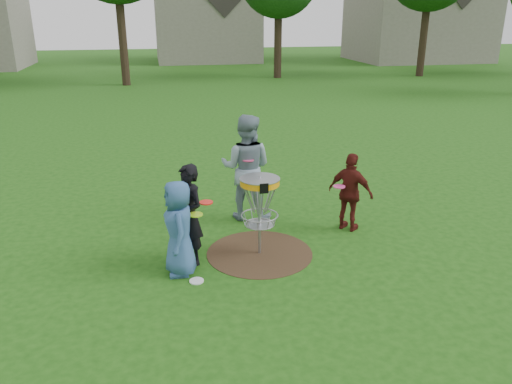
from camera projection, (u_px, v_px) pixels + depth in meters
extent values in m
plane|color=#19470F|center=(260.00, 253.00, 8.47)|extent=(100.00, 100.00, 0.00)
cylinder|color=#47331E|center=(260.00, 253.00, 8.47)|extent=(1.80, 1.80, 0.01)
imported|color=#32578A|center=(179.00, 228.00, 7.59)|extent=(0.51, 0.76, 1.52)
imported|color=black|center=(189.00, 215.00, 7.89)|extent=(0.63, 0.72, 1.66)
imported|color=gray|center=(246.00, 168.00, 9.60)|extent=(1.23, 1.11, 2.07)
imported|color=#501612|center=(351.00, 192.00, 9.15)|extent=(0.86, 0.88, 1.48)
cylinder|color=white|center=(197.00, 281.00, 7.58)|extent=(0.22, 0.22, 0.02)
cylinder|color=#9EA0A5|center=(260.00, 216.00, 8.24)|extent=(0.05, 0.05, 1.38)
cylinder|color=orange|center=(260.00, 182.00, 8.03)|extent=(0.64, 0.64, 0.10)
cylinder|color=#9EA0A5|center=(260.00, 179.00, 8.01)|extent=(0.66, 0.66, 0.01)
cube|color=black|center=(264.00, 189.00, 7.73)|extent=(0.14, 0.02, 0.16)
torus|color=#9EA0A5|center=(260.00, 215.00, 8.23)|extent=(0.62, 0.62, 0.02)
torus|color=#9EA0A5|center=(260.00, 224.00, 8.29)|extent=(0.50, 0.50, 0.02)
cylinder|color=#9EA0A5|center=(260.00, 225.00, 8.29)|extent=(0.44, 0.44, 0.01)
cylinder|color=#A8E819|center=(196.00, 215.00, 7.66)|extent=(0.22, 0.22, 0.02)
cylinder|color=red|center=(206.00, 202.00, 7.90)|extent=(0.22, 0.22, 0.02)
cylinder|color=#E93D7B|center=(248.00, 160.00, 9.26)|extent=(0.22, 0.22, 0.02)
cylinder|color=#FF439A|center=(339.00, 186.00, 8.96)|extent=(0.22, 0.22, 0.02)
cylinder|color=#38281C|center=(123.00, 42.00, 26.91)|extent=(0.46, 0.46, 4.62)
cylinder|color=#38281C|center=(278.00, 46.00, 30.13)|extent=(0.46, 0.46, 3.78)
cylinder|color=#38281C|center=(423.00, 41.00, 30.84)|extent=(0.46, 0.46, 4.20)
cube|color=gray|center=(206.00, 29.00, 40.41)|extent=(8.00, 7.00, 5.00)
cube|color=gray|center=(418.00, 22.00, 40.68)|extent=(10.00, 8.00, 6.00)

